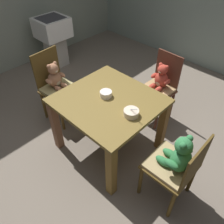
{
  "coord_description": "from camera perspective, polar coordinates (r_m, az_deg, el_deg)",
  "views": [
    {
      "loc": [
        1.28,
        -1.28,
        2.17
      ],
      "look_at": [
        0.0,
        0.05,
        0.52
      ],
      "focal_mm": 36.66,
      "sensor_mm": 36.0,
      "label": 1
    }
  ],
  "objects": [
    {
      "name": "teddy_chair_far_center",
      "position": [
        2.95,
        11.81,
        6.85
      ],
      "size": [
        0.4,
        0.39,
        0.9
      ],
      "rotation": [
        0.0,
        0.0,
        -1.61
      ],
      "color": "#572E21",
      "rests_on": "ground_plane"
    },
    {
      "name": "sink_basin",
      "position": [
        4.22,
        -14.4,
        18.04
      ],
      "size": [
        0.48,
        0.5,
        0.85
      ],
      "color": "#B7B2A8",
      "rests_on": "ground_plane"
    },
    {
      "name": "ground_plane",
      "position": [
        2.84,
        -0.71,
        -8.62
      ],
      "size": [
        5.2,
        5.2,
        0.04
      ],
      "color": "#73685A"
    },
    {
      "name": "teddy_chair_near_right",
      "position": [
        2.08,
        15.86,
        -11.79
      ],
      "size": [
        0.41,
        0.42,
        0.85
      ],
      "rotation": [
        0.0,
        0.0,
        3.15
      ],
      "color": "#4F3A17",
      "rests_on": "ground_plane"
    },
    {
      "name": "porridge_bowl_white_center",
      "position": [
        2.35,
        -1.53,
        4.57
      ],
      "size": [
        0.12,
        0.12,
        0.06
      ],
      "color": "silver",
      "rests_on": "dining_table"
    },
    {
      "name": "teddy_chair_near_left",
      "position": [
        2.97,
        -13.65,
        6.98
      ],
      "size": [
        0.44,
        0.44,
        0.93
      ],
      "rotation": [
        0.0,
        0.0,
        0.08
      ],
      "color": "#513C19",
      "rests_on": "ground_plane"
    },
    {
      "name": "dining_table",
      "position": [
        2.41,
        -0.82,
        0.49
      ],
      "size": [
        0.98,
        0.94,
        0.72
      ],
      "color": "brown",
      "rests_on": "ground_plane"
    },
    {
      "name": "porridge_bowl_cream_near_right",
      "position": [
        2.13,
        4.82,
        -0.16
      ],
      "size": [
        0.15,
        0.15,
        0.13
      ],
      "color": "beige",
      "rests_on": "dining_table"
    }
  ]
}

